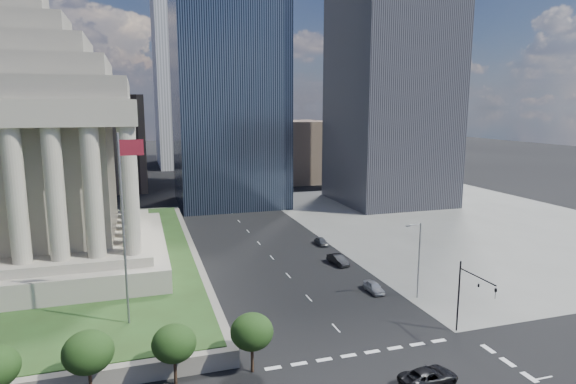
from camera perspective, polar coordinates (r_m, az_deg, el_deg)
name	(u,v)px	position (r m, az deg, el deg)	size (l,w,h in m)	color
ground	(219,200)	(130.33, -8.13, -0.91)	(500.00, 500.00, 0.00)	black
sidewalk_ne	(459,221)	(111.53, 19.62, -3.23)	(68.00, 90.00, 0.03)	slate
war_memorial	(32,129)	(75.79, -28.05, 6.59)	(34.00, 34.00, 39.00)	gray
flagpole	(125,219)	(51.71, -18.80, -3.09)	(2.52, 0.24, 20.00)	slate
midrise_glass	(228,85)	(123.59, -7.16, 12.50)	(26.00, 26.00, 60.00)	black
highrise_ne	(394,2)	(130.17, 12.42, 21.10)	(26.00, 28.00, 100.00)	black
building_filler_ne	(297,150)	(165.53, 1.10, 4.97)	(20.00, 30.00, 20.00)	brown
building_filler_nw	(104,142)	(157.11, -20.99, 5.52)	(24.00, 30.00, 28.00)	brown
traffic_signal_ne	(470,291)	(55.13, 20.77, -10.95)	(0.30, 5.74, 8.00)	black
street_lamp_north	(418,256)	(64.15, 15.14, -7.31)	(2.13, 0.22, 10.00)	slate
pickup_truck	(429,377)	(47.39, 16.33, -20.27)	(2.53, 5.49, 1.53)	black
parked_sedan_near	(374,287)	(66.46, 10.13, -11.02)	(1.66, 4.12, 1.40)	#9B9DA4
parked_sedan_mid	(338,260)	(76.71, 5.95, -7.99)	(4.62, 1.61, 1.52)	black
parked_sedan_far	(321,241)	(86.98, 3.97, -5.85)	(1.59, 3.95, 1.35)	#4C4E52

